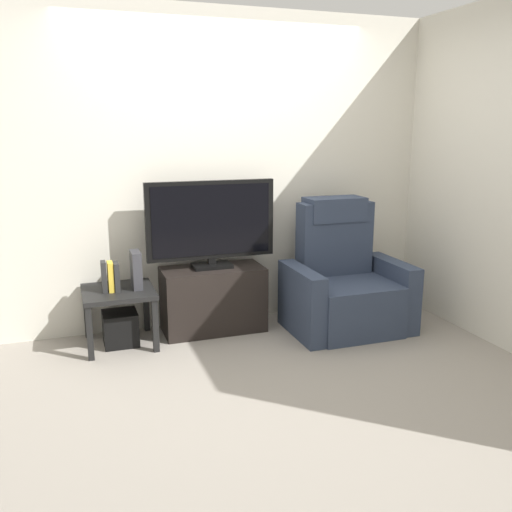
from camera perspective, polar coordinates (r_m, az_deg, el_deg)
The scene contains 12 objects.
ground_plane at distance 3.98m, azimuth 0.94°, elevation -11.56°, with size 6.40×6.40×0.00m, color gray.
wall_back at distance 4.70m, azimuth -3.78°, elevation 8.72°, with size 6.40×0.06×2.60m, color beige.
wall_side at distance 4.63m, azimuth 23.66°, elevation 7.57°, with size 0.06×4.48×2.60m, color beige.
tv_stand at distance 4.62m, azimuth -4.44°, elevation -4.44°, with size 0.83×0.40×0.54m.
television at distance 4.48m, azimuth -4.65°, elevation 3.48°, with size 1.05×0.20×0.71m.
recliner_armchair at distance 4.71m, azimuth 9.06°, elevation -2.90°, with size 0.98×0.78×1.08m.
side_table at distance 4.40m, azimuth -13.97°, elevation -4.25°, with size 0.54×0.54×0.45m.
subwoofer_box at distance 4.48m, azimuth -13.79°, elevation -7.23°, with size 0.26×0.26×0.26m, color black.
book_leftmost at distance 4.33m, azimuth -15.40°, elevation -2.07°, with size 0.04×0.11×0.23m, color #262626.
book_middle at distance 4.33m, azimuth -14.76°, elevation -2.07°, with size 0.04×0.12×0.23m, color gold.
book_rightmost at distance 4.33m, azimuth -14.18°, elevation -2.07°, with size 0.04×0.14×0.22m, color #262626.
game_console at distance 4.37m, azimuth -12.25°, elevation -1.39°, with size 0.07×0.20×0.29m, color #333338.
Camera 1 is at (-1.25, -3.39, 1.68)m, focal length 38.81 mm.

